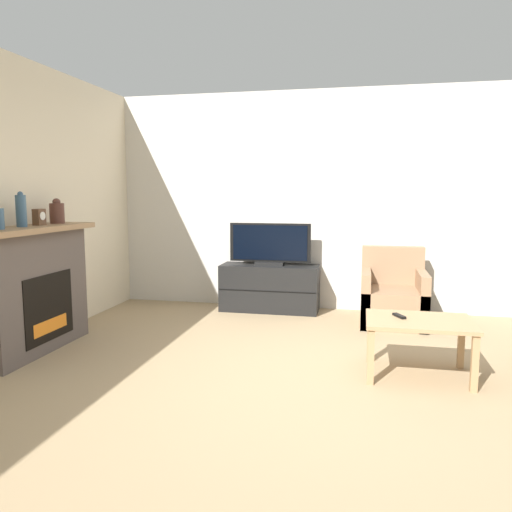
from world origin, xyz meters
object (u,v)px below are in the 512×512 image
(tv_stand, at_px, (270,288))
(remote, at_px, (399,316))
(mantel_clock, at_px, (39,217))
(coffee_table, at_px, (419,328))
(mantel_vase_right, at_px, (57,212))
(tv, at_px, (270,246))
(mantel_vase_centre_left, at_px, (21,210))
(armchair, at_px, (393,299))
(fireplace, at_px, (32,288))

(tv_stand, distance_m, remote, 2.37)
(mantel_clock, height_order, coffee_table, mantel_clock)
(mantel_vase_right, height_order, tv, mantel_vase_right)
(mantel_vase_centre_left, distance_m, mantel_clock, 0.25)
(tv, bearing_deg, mantel_vase_right, -138.27)
(armchair, height_order, remote, armchair)
(mantel_clock, height_order, armchair, mantel_clock)
(fireplace, height_order, mantel_vase_centre_left, mantel_vase_centre_left)
(fireplace, relative_size, tv_stand, 1.15)
(fireplace, distance_m, tv, 2.74)
(mantel_clock, relative_size, tv, 0.15)
(tv, bearing_deg, mantel_vase_centre_left, -130.30)
(mantel_vase_centre_left, relative_size, armchair, 0.37)
(tv, xyz_separation_m, armchair, (1.46, -0.29, -0.53))
(tv_stand, bearing_deg, mantel_vase_centre_left, -130.27)
(fireplace, xyz_separation_m, tv_stand, (1.83, 2.03, -0.30))
(fireplace, bearing_deg, coffee_table, 1.54)
(fireplace, relative_size, coffee_table, 1.69)
(mantel_vase_centre_left, relative_size, remote, 2.04)
(fireplace, relative_size, tv, 1.39)
(armchair, relative_size, remote, 5.51)
(armchair, bearing_deg, coffee_table, -86.32)
(armchair, bearing_deg, tv_stand, 168.50)
(fireplace, distance_m, tv_stand, 2.75)
(armchair, bearing_deg, remote, -91.59)
(mantel_vase_centre_left, distance_m, coffee_table, 3.50)
(mantel_vase_centre_left, xyz_separation_m, armchair, (3.27, 1.84, -1.02))
(mantel_vase_right, distance_m, tv_stand, 2.62)
(mantel_vase_right, xyz_separation_m, armchair, (3.27, 1.32, -0.99))
(fireplace, xyz_separation_m, armchair, (3.28, 1.74, -0.31))
(fireplace, height_order, coffee_table, fireplace)
(tv_stand, distance_m, tv, 0.52)
(mantel_vase_right, height_order, mantel_clock, mantel_vase_right)
(mantel_clock, relative_size, remote, 0.99)
(tv, bearing_deg, coffee_table, -51.13)
(armchair, bearing_deg, fireplace, -152.14)
(mantel_clock, bearing_deg, coffee_table, -0.81)
(tv_stand, distance_m, armchair, 1.49)
(tv_stand, relative_size, armchair, 1.44)
(tv, bearing_deg, tv_stand, 90.00)
(tv, distance_m, coffee_table, 2.53)
(tv_stand, distance_m, coffee_table, 2.49)
(fireplace, distance_m, mantel_vase_centre_left, 0.72)
(mantel_clock, bearing_deg, remote, -0.01)
(mantel_vase_right, relative_size, tv_stand, 0.20)
(fireplace, xyz_separation_m, remote, (3.24, 0.14, -0.12))
(mantel_clock, bearing_deg, fireplace, -97.25)
(fireplace, bearing_deg, mantel_clock, 82.75)
(armchair, bearing_deg, mantel_vase_centre_left, -150.61)
(mantel_vase_centre_left, relative_size, coffee_table, 0.38)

